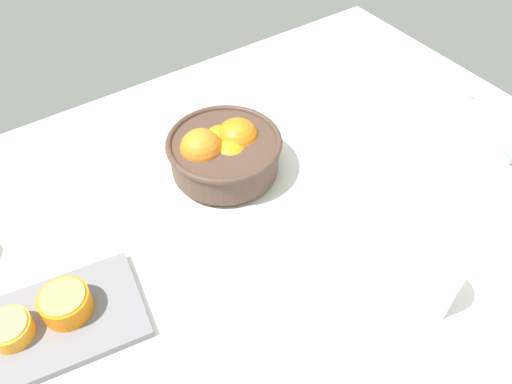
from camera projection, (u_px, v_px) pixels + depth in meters
The scene contains 8 objects.
ground_plane at pixel (259, 232), 92.47cm from camera, with size 141.99×104.99×3.00cm, color white.
fruit_bowl at pixel (224, 152), 97.80cm from camera, with size 22.18×22.18×11.17cm.
juice_pitcher at pixel (498, 178), 90.49cm from camera, with size 16.12×11.50×18.46cm.
juice_glass at pixel (430, 287), 78.01cm from camera, with size 7.98×7.98×9.54cm.
cutting_board at pixel (60, 322), 77.65cm from camera, with size 24.87×16.33×1.49cm, color slate.
orange_half_0 at pixel (10, 329), 74.32cm from camera, with size 6.59×6.59×3.11cm.
orange_half_1 at pixel (66, 303), 76.73cm from camera, with size 7.66×7.66×4.11cm.
spoon at pixel (484, 102), 116.00cm from camera, with size 2.26×16.52×1.00cm.
Camera 1 is at (-33.12, -47.50, 70.97)cm, focal length 35.64 mm.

